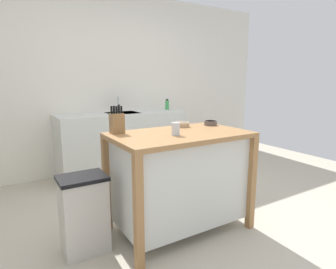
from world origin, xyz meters
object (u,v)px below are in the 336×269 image
at_px(bowl_ceramic_small, 210,123).
at_px(bottle_hand_soap, 167,105).
at_px(kitchen_island, 180,176).
at_px(bowl_stoneware_deep, 182,124).
at_px(trash_bin, 84,214).
at_px(sink_faucet, 118,104).
at_px(drinking_cup, 176,129).
at_px(knife_block, 117,123).

bearing_deg(bowl_ceramic_small, bottle_hand_soap, 73.85).
distance_m(kitchen_island, bowl_stoneware_deep, 0.53).
xyz_separation_m(trash_bin, sink_faucet, (1.02, 1.80, 0.69)).
relative_size(trash_bin, sink_faucet, 2.86).
xyz_separation_m(bowl_stoneware_deep, bottle_hand_soap, (0.77, 1.53, 0.04)).
bearing_deg(bowl_ceramic_small, sink_faucet, 99.95).
bearing_deg(bowl_ceramic_small, trash_bin, -176.54).
relative_size(bowl_ceramic_small, trash_bin, 0.20).
bearing_deg(bottle_hand_soap, bowl_ceramic_small, -106.15).
xyz_separation_m(bowl_ceramic_small, bowl_stoneware_deep, (-0.30, 0.08, -0.00)).
bearing_deg(kitchen_island, sink_faucet, 84.34).
height_order(kitchen_island, trash_bin, kitchen_island).
distance_m(bowl_ceramic_small, trash_bin, 1.46).
relative_size(kitchen_island, drinking_cup, 11.25).
height_order(kitchen_island, bottle_hand_soap, bottle_hand_soap).
relative_size(bowl_ceramic_small, sink_faucet, 0.59).
height_order(knife_block, bowl_stoneware_deep, knife_block).
relative_size(bowl_stoneware_deep, trash_bin, 0.24).
xyz_separation_m(drinking_cup, trash_bin, (-0.74, 0.18, -0.64)).
bearing_deg(bowl_stoneware_deep, bowl_ceramic_small, -14.26).
xyz_separation_m(kitchen_island, knife_block, (-0.48, 0.26, 0.49)).
xyz_separation_m(kitchen_island, bowl_ceramic_small, (0.49, 0.18, 0.42)).
bearing_deg(kitchen_island, bowl_stoneware_deep, 53.46).
height_order(bowl_stoneware_deep, sink_faucet, sink_faucet).
relative_size(knife_block, trash_bin, 0.39).
distance_m(knife_block, sink_faucet, 1.78).
height_order(sink_faucet, bottle_hand_soap, sink_faucet).
height_order(knife_block, trash_bin, knife_block).
distance_m(kitchen_island, bottle_hand_soap, 2.08).
relative_size(knife_block, sink_faucet, 1.11).
bearing_deg(drinking_cup, kitchen_island, 39.01).
xyz_separation_m(trash_bin, bottle_hand_soap, (1.79, 1.69, 0.65)).
distance_m(bowl_ceramic_small, bottle_hand_soap, 1.68).
relative_size(kitchen_island, bowl_ceramic_small, 9.23).
height_order(bowl_ceramic_small, sink_faucet, sink_faucet).
distance_m(drinking_cup, sink_faucet, 2.00).
distance_m(bowl_ceramic_small, sink_faucet, 1.75).
bearing_deg(kitchen_island, knife_block, 151.57).
height_order(knife_block, bottle_hand_soap, knife_block).
bearing_deg(trash_bin, sink_faucet, 60.41).
distance_m(drinking_cup, bottle_hand_soap, 2.15).
bearing_deg(drinking_cup, trash_bin, 166.45).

